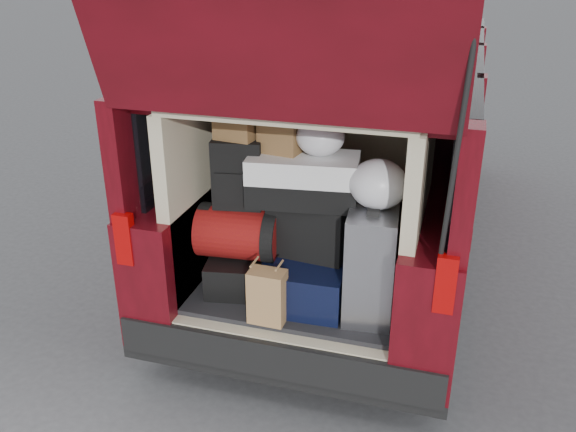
# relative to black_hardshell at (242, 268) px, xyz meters

# --- Properties ---
(ground) EXTENTS (80.00, 80.00, 0.00)m
(ground) POSITION_rel_black_hardshell_xyz_m (0.37, -0.16, -0.65)
(ground) COLOR #39393C
(ground) RESTS_ON ground
(minivan) EXTENTS (1.90, 5.35, 2.77)m
(minivan) POSITION_rel_black_hardshell_xyz_m (0.37, 1.69, 0.26)
(minivan) COLOR black
(minivan) RESTS_ON ground
(load_floor) EXTENTS (1.24, 1.05, 0.55)m
(load_floor) POSITION_rel_black_hardshell_xyz_m (0.37, 0.11, -0.38)
(load_floor) COLOR black
(load_floor) RESTS_ON ground
(black_hardshell) EXTENTS (0.46, 0.58, 0.21)m
(black_hardshell) POSITION_rel_black_hardshell_xyz_m (0.00, 0.00, 0.00)
(black_hardshell) COLOR black
(black_hardshell) RESTS_ON load_floor
(navy_hardshell) EXTENTS (0.50, 0.61, 0.26)m
(navy_hardshell) POSITION_rel_black_hardshell_xyz_m (0.43, -0.04, 0.03)
(navy_hardshell) COLOR black
(navy_hardshell) RESTS_ON load_floor
(silver_roller) EXTENTS (0.31, 0.45, 0.64)m
(silver_roller) POSITION_rel_black_hardshell_xyz_m (0.82, -0.11, 0.22)
(silver_roller) COLOR silver
(silver_roller) RESTS_ON load_floor
(kraft_bag) EXTENTS (0.21, 0.14, 0.32)m
(kraft_bag) POSITION_rel_black_hardshell_xyz_m (0.29, -0.36, 0.05)
(kraft_bag) COLOR #AB844D
(kraft_bag) RESTS_ON load_floor
(red_duffel) EXTENTS (0.51, 0.35, 0.32)m
(red_duffel) POSITION_rel_black_hardshell_xyz_m (0.01, -0.04, 0.26)
(red_duffel) COLOR maroon
(red_duffel) RESTS_ON black_hardshell
(black_soft_case) EXTENTS (0.49, 0.33, 0.33)m
(black_soft_case) POSITION_rel_black_hardshell_xyz_m (0.43, 0.04, 0.32)
(black_soft_case) COLOR black
(black_soft_case) RESTS_ON navy_hardshell
(backpack) EXTENTS (0.31, 0.22, 0.41)m
(backpack) POSITION_rel_black_hardshell_xyz_m (-0.00, -0.00, 0.63)
(backpack) COLOR black
(backpack) RESTS_ON red_duffel
(twotone_duffel) EXTENTS (0.66, 0.40, 0.28)m
(twotone_duffel) POSITION_rel_black_hardshell_xyz_m (0.39, 0.01, 0.63)
(twotone_duffel) COLOR silver
(twotone_duffel) RESTS_ON black_soft_case
(grocery_sack_lower) EXTENTS (0.25, 0.21, 0.21)m
(grocery_sack_lower) POSITION_rel_black_hardshell_xyz_m (-0.01, 0.03, 0.93)
(grocery_sack_lower) COLOR brown
(grocery_sack_lower) RESTS_ON backpack
(grocery_sack_upper) EXTENTS (0.25, 0.22, 0.23)m
(grocery_sack_upper) POSITION_rel_black_hardshell_xyz_m (0.24, 0.06, 0.88)
(grocery_sack_upper) COLOR brown
(grocery_sack_upper) RESTS_ON twotone_duffel
(plastic_bag_center) EXTENTS (0.30, 0.28, 0.22)m
(plastic_bag_center) POSITION_rel_black_hardshell_xyz_m (0.47, 0.05, 0.87)
(plastic_bag_center) COLOR silver
(plastic_bag_center) RESTS_ON twotone_duffel
(plastic_bag_right) EXTENTS (0.34, 0.32, 0.27)m
(plastic_bag_right) POSITION_rel_black_hardshell_xyz_m (0.82, -0.07, 0.68)
(plastic_bag_right) COLOR silver
(plastic_bag_right) RESTS_ON silver_roller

